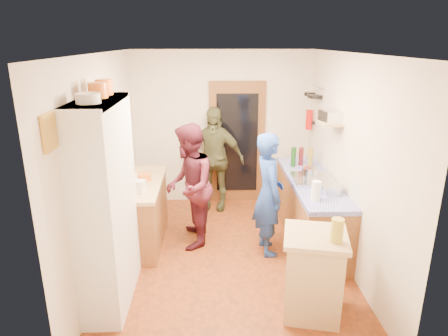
{
  "coord_description": "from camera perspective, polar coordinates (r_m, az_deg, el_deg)",
  "views": [
    {
      "loc": [
        -0.21,
        -4.68,
        2.75
      ],
      "look_at": [
        -0.04,
        0.15,
        1.19
      ],
      "focal_mm": 32.0,
      "sensor_mm": 36.0,
      "label": 1
    }
  ],
  "objects": [
    {
      "name": "floor",
      "position": [
        5.44,
        0.46,
        -12.59
      ],
      "size": [
        3.0,
        4.0,
        0.02
      ],
      "primitive_type": "cube",
      "color": "#873812",
      "rests_on": "ground"
    },
    {
      "name": "ceiling",
      "position": [
        4.69,
        0.55,
        16.21
      ],
      "size": [
        3.0,
        4.0,
        0.02
      ],
      "primitive_type": "cube",
      "color": "silver",
      "rests_on": "ground"
    },
    {
      "name": "wall_back",
      "position": [
        6.85,
        -0.24,
        5.69
      ],
      "size": [
        3.0,
        0.02,
        2.6
      ],
      "primitive_type": "cube",
      "color": "silver",
      "rests_on": "ground"
    },
    {
      "name": "wall_front",
      "position": [
        3.04,
        2.2,
        -10.5
      ],
      "size": [
        3.0,
        0.02,
        2.6
      ],
      "primitive_type": "cube",
      "color": "silver",
      "rests_on": "ground"
    },
    {
      "name": "wall_left",
      "position": [
        5.07,
        -16.82,
        0.51
      ],
      "size": [
        0.02,
        4.0,
        2.6
      ],
      "primitive_type": "cube",
      "color": "silver",
      "rests_on": "ground"
    },
    {
      "name": "wall_right",
      "position": [
        5.19,
        17.4,
        0.87
      ],
      "size": [
        0.02,
        4.0,
        2.6
      ],
      "primitive_type": "cube",
      "color": "silver",
      "rests_on": "ground"
    },
    {
      "name": "door_frame",
      "position": [
        6.88,
        1.86,
        3.59
      ],
      "size": [
        0.95,
        0.06,
        2.1
      ],
      "primitive_type": "cube",
      "color": "brown",
      "rests_on": "ground"
    },
    {
      "name": "door_glass",
      "position": [
        6.84,
        1.88,
        3.52
      ],
      "size": [
        0.7,
        0.02,
        1.7
      ],
      "primitive_type": "cube",
      "color": "black",
      "rests_on": "door_frame"
    },
    {
      "name": "hutch_body",
      "position": [
        4.35,
        -16.45,
        -5.12
      ],
      "size": [
        0.4,
        1.2,
        2.2
      ],
      "primitive_type": "cube",
      "color": "white",
      "rests_on": "ground"
    },
    {
      "name": "hutch_top_shelf",
      "position": [
        4.07,
        -17.78,
        9.04
      ],
      "size": [
        0.4,
        1.14,
        0.04
      ],
      "primitive_type": "cube",
      "color": "white",
      "rests_on": "hutch_body"
    },
    {
      "name": "plate_stack",
      "position": [
        3.82,
        -18.85,
        9.42
      ],
      "size": [
        0.22,
        0.22,
        0.09
      ],
      "primitive_type": "cylinder",
      "color": "white",
      "rests_on": "hutch_top_shelf"
    },
    {
      "name": "orange_pot_a",
      "position": [
        4.15,
        -17.58,
        10.54
      ],
      "size": [
        0.19,
        0.19,
        0.15
      ],
      "primitive_type": "cylinder",
      "color": "orange",
      "rests_on": "hutch_top_shelf"
    },
    {
      "name": "orange_pot_b",
      "position": [
        4.38,
        -16.77,
        11.01
      ],
      "size": [
        0.18,
        0.18,
        0.16
      ],
      "primitive_type": "cylinder",
      "color": "orange",
      "rests_on": "hutch_top_shelf"
    },
    {
      "name": "left_counter_base",
      "position": [
        5.72,
        -11.91,
        -6.49
      ],
      "size": [
        0.6,
        1.4,
        0.85
      ],
      "primitive_type": "cube",
      "color": "#945633",
      "rests_on": "ground"
    },
    {
      "name": "left_counter_top",
      "position": [
        5.55,
        -12.2,
        -2.25
      ],
      "size": [
        0.64,
        1.44,
        0.05
      ],
      "primitive_type": "cube",
      "color": "tan",
      "rests_on": "left_counter_base"
    },
    {
      "name": "toaster",
      "position": [
        5.16,
        -12.42,
        -2.58
      ],
      "size": [
        0.23,
        0.18,
        0.16
      ],
      "primitive_type": "cube",
      "rotation": [
        0.0,
        0.0,
        -0.18
      ],
      "color": "white",
      "rests_on": "left_counter_top"
    },
    {
      "name": "kettle",
      "position": [
        5.38,
        -13.08,
        -1.73
      ],
      "size": [
        0.16,
        0.16,
        0.17
      ],
      "primitive_type": "cylinder",
      "rotation": [
        0.0,
        0.0,
        0.07
      ],
      "color": "white",
      "rests_on": "left_counter_top"
    },
    {
      "name": "orange_bowl",
      "position": [
        5.6,
        -11.29,
        -1.29
      ],
      "size": [
        0.21,
        0.21,
        0.08
      ],
      "primitive_type": "cylinder",
      "rotation": [
        0.0,
        0.0,
        0.13
      ],
      "color": "orange",
      "rests_on": "left_counter_top"
    },
    {
      "name": "chopping_board",
      "position": [
        6.05,
        -11.17,
        -0.1
      ],
      "size": [
        0.33,
        0.27,
        0.02
      ],
      "primitive_type": "cube",
      "rotation": [
        0.0,
        0.0,
        0.17
      ],
      "color": "tan",
      "rests_on": "left_counter_top"
    },
    {
      "name": "right_counter_base",
      "position": [
        5.85,
        12.15,
        -5.97
      ],
      "size": [
        0.6,
        2.2,
        0.84
      ],
      "primitive_type": "cube",
      "color": "#945633",
      "rests_on": "ground"
    },
    {
      "name": "right_counter_top",
      "position": [
        5.69,
        12.44,
        -1.82
      ],
      "size": [
        0.62,
        2.22,
        0.06
      ],
      "primitive_type": "cube",
      "color": "#1216B3",
      "rests_on": "right_counter_base"
    },
    {
      "name": "hob",
      "position": [
        5.61,
        12.63,
        -1.56
      ],
      "size": [
        0.55,
        0.58,
        0.04
      ],
      "primitive_type": "cube",
      "color": "silver",
      "rests_on": "right_counter_top"
    },
    {
      "name": "pot_on_hob",
      "position": [
        5.58,
        12.17,
        -0.68
      ],
      "size": [
        0.21,
        0.21,
        0.14
      ],
      "primitive_type": "cylinder",
      "color": "silver",
      "rests_on": "hob"
    },
    {
      "name": "bottle_a",
      "position": [
        6.14,
        9.89,
        1.56
      ],
      "size": [
        0.09,
        0.09,
        0.3
      ],
      "primitive_type": "cylinder",
      "rotation": [
        0.0,
        0.0,
        0.3
      ],
      "color": "#143F14",
      "rests_on": "right_counter_top"
    },
    {
      "name": "bottle_b",
      "position": [
        6.22,
        10.95,
        1.63
      ],
      "size": [
        0.08,
        0.08,
        0.28
      ],
      "primitive_type": "cylinder",
      "rotation": [
        0.0,
        0.0,
        -0.09
      ],
      "color": "#591419",
      "rests_on": "right_counter_top"
    },
    {
      "name": "bottle_c",
      "position": [
        6.19,
        12.26,
        1.48
      ],
      "size": [
        0.08,
        0.08,
        0.28
      ],
      "primitive_type": "cylinder",
      "rotation": [
        0.0,
        0.0,
        -0.06
      ],
      "color": "olive",
      "rests_on": "right_counter_top"
    },
    {
      "name": "paper_towel",
      "position": [
        4.91,
        13.0,
        -3.2
      ],
      "size": [
        0.12,
        0.12,
        0.24
      ],
      "primitive_type": "cylinder",
      "rotation": [
        0.0,
        0.0,
        -0.08
      ],
      "color": "white",
      "rests_on": "right_counter_top"
    },
    {
      "name": "mixing_bowl",
      "position": [
        5.2,
        14.99,
        -2.9
      ],
      "size": [
        0.36,
        0.36,
        0.11
      ],
      "primitive_type": "cylinder",
      "rotation": [
        0.0,
        0.0,
        0.26
      ],
      "color": "silver",
      "rests_on": "right_counter_top"
    },
    {
      "name": "island_base",
      "position": [
        4.34,
        12.58,
        -14.9
      ],
      "size": [
        0.65,
        0.65,
        0.86
      ],
      "primitive_type": "cube",
      "rotation": [
        0.0,
        0.0,
        -0.21
      ],
      "color": "tan",
      "rests_on": "ground"
    },
    {
      "name": "island_top",
      "position": [
        4.11,
        13.01,
        -9.55
      ],
      "size": [
        0.74,
        0.74,
        0.05
      ],
      "primitive_type": "cube",
      "rotation": [
        0.0,
        0.0,
        -0.21
      ],
      "color": "tan",
      "rests_on": "island_base"
    },
    {
      "name": "cutting_board",
      "position": [
        4.15,
        12.29,
        -9.08
      ],
      "size": [
        0.4,
        0.35,
        0.02
      ],
      "primitive_type": "cube",
      "rotation": [
        0.0,
        0.0,
        -0.21
      ],
      "color": "white",
      "rests_on": "island_top"
    },
    {
      "name": "oil_jar",
      "position": [
        3.96,
        15.85,
        -8.58
      ],
      "size": [
        0.14,
        0.14,
        0.24
      ],
      "primitive_type": "cylinder",
      "rotation": [
        0.0,
        0.0,
        -0.21
      ],
      "color": "#AD9E2D",
      "rests_on": "island_top"
    },
    {
      "name": "pan_rail",
      "position": [
        6.46,
        13.2,
        11.24
      ],
      "size": [
        0.02,
        0.65,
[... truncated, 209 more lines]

